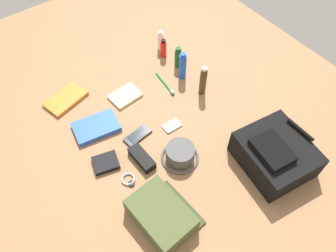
{
  "coord_description": "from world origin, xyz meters",
  "views": [
    {
      "loc": [
        0.72,
        -0.53,
        1.28
      ],
      "look_at": [
        0.0,
        0.0,
        0.04
      ],
      "focal_mm": 35.03,
      "sensor_mm": 36.0,
      "label": 1
    }
  ],
  "objects": [
    {
      "name": "cell_phone",
      "position": [
        -0.06,
        -0.13,
        0.01
      ],
      "size": [
        0.07,
        0.14,
        0.01
      ],
      "color": "black",
      "rests_on": "ground_plane"
    },
    {
      "name": "media_player",
      "position": [
        -0.01,
        0.03,
        0.01
      ],
      "size": [
        0.05,
        0.09,
        0.01
      ],
      "color": "#B7B7BC",
      "rests_on": "ground_plane"
    },
    {
      "name": "deodorant_spray",
      "position": [
        -0.24,
        0.27,
        0.08
      ],
      "size": [
        0.04,
        0.04,
        0.16
      ],
      "color": "blue",
      "rests_on": "ground_plane"
    },
    {
      "name": "bucket_hat",
      "position": [
        0.15,
        -0.05,
        0.03
      ],
      "size": [
        0.17,
        0.17,
        0.08
      ],
      "color": "#515151",
      "rests_on": "ground_plane"
    },
    {
      "name": "ground_plane",
      "position": [
        0.0,
        0.0,
        -0.01
      ],
      "size": [
        2.64,
        2.02,
        0.02
      ],
      "primitive_type": "cube",
      "color": "#8F6542",
      "rests_on": "ground"
    },
    {
      "name": "wristwatch",
      "position": [
        0.11,
        -0.29,
        0.01
      ],
      "size": [
        0.07,
        0.06,
        0.01
      ],
      "color": "#99999E",
      "rests_on": "ground_plane"
    },
    {
      "name": "notepad",
      "position": [
        -0.3,
        -0.05,
        0.01
      ],
      "size": [
        0.12,
        0.16,
        0.02
      ],
      "primitive_type": "cube",
      "rotation": [
        0.0,
        0.0,
        0.08
      ],
      "color": "beige",
      "rests_on": "ground_plane"
    },
    {
      "name": "cologne_bottle",
      "position": [
        -0.09,
        0.29,
        0.08
      ],
      "size": [
        0.03,
        0.03,
        0.17
      ],
      "color": "#473319",
      "rests_on": "ground_plane"
    },
    {
      "name": "shampoo_bottle",
      "position": [
        -0.32,
        0.31,
        0.06
      ],
      "size": [
        0.04,
        0.04,
        0.12
      ],
      "color": "#19471E",
      "rests_on": "ground_plane"
    },
    {
      "name": "toothbrush",
      "position": [
        -0.24,
        0.17,
        0.01
      ],
      "size": [
        0.18,
        0.03,
        0.02
      ],
      "color": "#198C33",
      "rests_on": "ground_plane"
    },
    {
      "name": "sunscreen_spray",
      "position": [
        -0.43,
        0.29,
        0.05
      ],
      "size": [
        0.03,
        0.03,
        0.11
      ],
      "color": "red",
      "rests_on": "ground_plane"
    },
    {
      "name": "toothpaste_tube",
      "position": [
        -0.49,
        0.31,
        0.06
      ],
      "size": [
        0.03,
        0.03,
        0.12
      ],
      "color": "white",
      "rests_on": "ground_plane"
    },
    {
      "name": "wallet",
      "position": [
        -0.02,
        -0.33,
        0.01
      ],
      "size": [
        0.12,
        0.13,
        0.02
      ],
      "primitive_type": "cube",
      "rotation": [
        0.0,
        0.0,
        -0.27
      ],
      "color": "black",
      "rests_on": "ground_plane"
    },
    {
      "name": "backpack",
      "position": [
        0.41,
        0.27,
        0.07
      ],
      "size": [
        0.34,
        0.31,
        0.16
      ],
      "color": "black",
      "rests_on": "ground_plane"
    },
    {
      "name": "toiletry_pouch",
      "position": [
        0.33,
        -0.28,
        0.05
      ],
      "size": [
        0.26,
        0.23,
        0.09
      ],
      "color": "#47512D",
      "rests_on": "ground_plane"
    },
    {
      "name": "sunglasses_case",
      "position": [
        0.06,
        -0.19,
        0.02
      ],
      "size": [
        0.14,
        0.06,
        0.04
      ],
      "primitive_type": "cube",
      "rotation": [
        0.0,
        0.0,
        0.04
      ],
      "color": "black",
      "rests_on": "ground_plane"
    },
    {
      "name": "travel_guidebook",
      "position": [
        -0.21,
        -0.27,
        0.01
      ],
      "size": [
        0.17,
        0.23,
        0.03
      ],
      "color": "blue",
      "rests_on": "ground_plane"
    },
    {
      "name": "paperback_novel",
      "position": [
        -0.46,
        -0.3,
        0.01
      ],
      "size": [
        0.17,
        0.23,
        0.02
      ],
      "color": "orange",
      "rests_on": "ground_plane"
    }
  ]
}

